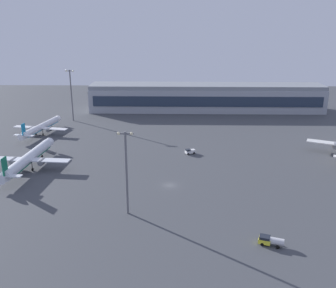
{
  "coord_description": "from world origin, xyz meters",
  "views": [
    {
      "loc": [
        2.08,
        -122.52,
        55.14
      ],
      "look_at": [
        -1.27,
        33.86,
        4.0
      ],
      "focal_mm": 41.14,
      "sensor_mm": 36.0,
      "label": 1
    }
  ],
  "objects_px": {
    "airplane_terminal_side": "(28,159)",
    "airplane_far_stand": "(41,127)",
    "apron_light_central": "(71,92)",
    "fuel_truck": "(270,240)",
    "apron_light_east": "(126,168)",
    "baggage_tractor": "(190,151)"
  },
  "relations": [
    {
      "from": "fuel_truck",
      "to": "apron_light_east",
      "type": "bearing_deg",
      "value": 86.41
    },
    {
      "from": "fuel_truck",
      "to": "apron_light_central",
      "type": "bearing_deg",
      "value": 52.73
    },
    {
      "from": "apron_light_central",
      "to": "airplane_terminal_side",
      "type": "bearing_deg",
      "value": -88.62
    },
    {
      "from": "airplane_far_stand",
      "to": "fuel_truck",
      "type": "xyz_separation_m",
      "value": [
        91.61,
        -97.15,
        -2.15
      ]
    },
    {
      "from": "fuel_truck",
      "to": "baggage_tractor",
      "type": "height_order",
      "value": "fuel_truck"
    },
    {
      "from": "apron_light_east",
      "to": "baggage_tractor",
      "type": "bearing_deg",
      "value": 69.19
    },
    {
      "from": "airplane_far_stand",
      "to": "fuel_truck",
      "type": "relative_size",
      "value": 5.43
    },
    {
      "from": "baggage_tractor",
      "to": "apron_light_east",
      "type": "distance_m",
      "value": 58.31
    },
    {
      "from": "fuel_truck",
      "to": "apron_light_central",
      "type": "relative_size",
      "value": 0.23
    },
    {
      "from": "airplane_terminal_side",
      "to": "apron_light_east",
      "type": "relative_size",
      "value": 1.67
    },
    {
      "from": "baggage_tractor",
      "to": "apron_light_east",
      "type": "height_order",
      "value": "apron_light_east"
    },
    {
      "from": "apron_light_central",
      "to": "fuel_truck",
      "type": "bearing_deg",
      "value": -56.47
    },
    {
      "from": "airplane_terminal_side",
      "to": "fuel_truck",
      "type": "relative_size",
      "value": 6.36
    },
    {
      "from": "airplane_far_stand",
      "to": "apron_light_east",
      "type": "bearing_deg",
      "value": -45.57
    },
    {
      "from": "airplane_far_stand",
      "to": "apron_light_east",
      "type": "relative_size",
      "value": 1.42
    },
    {
      "from": "apron_light_east",
      "to": "apron_light_central",
      "type": "relative_size",
      "value": 0.89
    },
    {
      "from": "apron_light_east",
      "to": "airplane_terminal_side",
      "type": "bearing_deg",
      "value": 140.66
    },
    {
      "from": "fuel_truck",
      "to": "baggage_tractor",
      "type": "xyz_separation_m",
      "value": [
        -18.18,
        69.18,
        -0.19
      ]
    },
    {
      "from": "fuel_truck",
      "to": "baggage_tractor",
      "type": "distance_m",
      "value": 71.53
    },
    {
      "from": "apron_light_central",
      "to": "airplane_far_stand",
      "type": "bearing_deg",
      "value": -108.5
    },
    {
      "from": "airplane_terminal_side",
      "to": "airplane_far_stand",
      "type": "bearing_deg",
      "value": 107.58
    },
    {
      "from": "fuel_truck",
      "to": "apron_light_central",
      "type": "distance_m",
      "value": 150.04
    }
  ]
}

